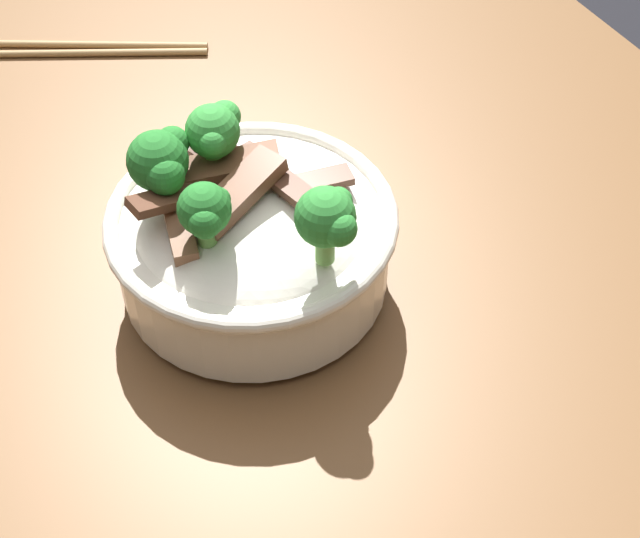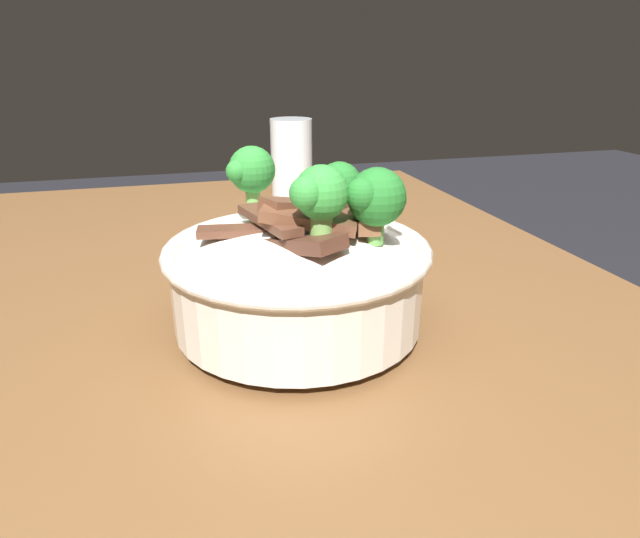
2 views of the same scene
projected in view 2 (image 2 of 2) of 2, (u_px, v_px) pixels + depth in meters
name	position (u px, v px, depth m)	size (l,w,h in m)	color
rice_bowl	(299.00, 266.00, 0.43)	(0.21, 0.21, 0.14)	silver
drinking_glass	(292.00, 161.00, 0.86)	(0.07, 0.07, 0.12)	white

